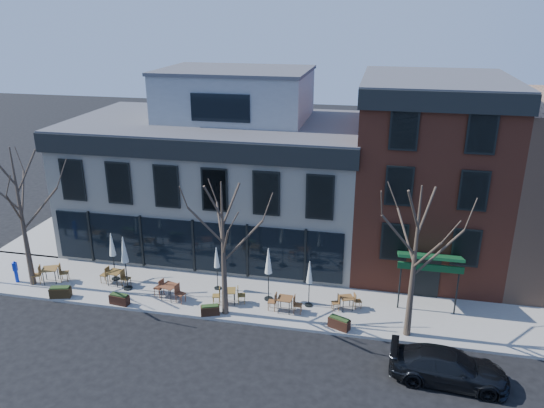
% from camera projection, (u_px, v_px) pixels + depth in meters
% --- Properties ---
extents(ground, '(120.00, 120.00, 0.00)m').
position_uv_depth(ground, '(196.00, 274.00, 31.23)').
color(ground, black).
rests_on(ground, ground).
extents(sidewalk_front, '(33.50, 4.70, 0.15)m').
position_uv_depth(sidewalk_front, '(239.00, 298.00, 28.60)').
color(sidewalk_front, gray).
rests_on(sidewalk_front, ground).
extents(sidewalk_side, '(4.50, 12.00, 0.15)m').
position_uv_depth(sidewalk_side, '(78.00, 221.00, 38.89)').
color(sidewalk_side, gray).
rests_on(sidewalk_side, ground).
extents(corner_building, '(18.39, 10.39, 11.10)m').
position_uv_depth(corner_building, '(220.00, 173.00, 34.22)').
color(corner_building, silver).
rests_on(corner_building, ground).
extents(red_brick_building, '(8.20, 11.78, 11.18)m').
position_uv_depth(red_brick_building, '(428.00, 172.00, 31.32)').
color(red_brick_building, brown).
rests_on(red_brick_building, ground).
extents(tree_corner, '(3.93, 3.98, 7.92)m').
position_uv_depth(tree_corner, '(22.00, 216.00, 28.46)').
color(tree_corner, '#382B21').
rests_on(tree_corner, sidewalk_front).
extents(tree_mid, '(3.50, 3.55, 7.04)m').
position_uv_depth(tree_mid, '(223.00, 248.00, 25.75)').
color(tree_mid, '#382B21').
rests_on(tree_mid, sidewalk_front).
extents(tree_right, '(3.72, 3.77, 7.48)m').
position_uv_depth(tree_right, '(414.00, 261.00, 23.92)').
color(tree_right, '#382B21').
rests_on(tree_right, sidewalk_front).
extents(parked_sedan, '(4.96, 2.28, 1.41)m').
position_uv_depth(parked_sedan, '(449.00, 367.00, 22.08)').
color(parked_sedan, black).
rests_on(parked_sedan, ground).
extents(call_box, '(0.26, 0.26, 1.31)m').
position_uv_depth(call_box, '(16.00, 271.00, 29.86)').
color(call_box, '#0D26AD').
rests_on(call_box, sidewalk_front).
extents(cafe_set_0, '(2.03, 1.21, 1.05)m').
position_uv_depth(cafe_set_0, '(50.00, 273.00, 29.90)').
color(cafe_set_0, brown).
rests_on(cafe_set_0, sidewalk_front).
extents(cafe_set_1, '(1.90, 0.83, 0.98)m').
position_uv_depth(cafe_set_1, '(115.00, 276.00, 29.65)').
color(cafe_set_1, brown).
rests_on(cafe_set_1, sidewalk_front).
extents(cafe_set_2, '(1.97, 0.98, 1.01)m').
position_uv_depth(cafe_set_2, '(169.00, 290.00, 28.15)').
color(cafe_set_2, brown).
rests_on(cafe_set_2, sidewalk_front).
extents(cafe_set_3, '(1.82, 0.87, 0.93)m').
position_uv_depth(cafe_set_3, '(229.00, 295.00, 27.76)').
color(cafe_set_3, brown).
rests_on(cafe_set_3, sidewalk_front).
extents(cafe_set_4, '(1.81, 0.75, 0.95)m').
position_uv_depth(cafe_set_4, '(285.00, 303.00, 27.01)').
color(cafe_set_4, brown).
rests_on(cafe_set_4, sidewalk_front).
extents(cafe_set_5, '(1.63, 0.95, 0.84)m').
position_uv_depth(cafe_set_5, '(347.00, 301.00, 27.25)').
color(cafe_set_5, brown).
rests_on(cafe_set_5, sidewalk_front).
extents(umbrella_0, '(0.46, 0.46, 2.85)m').
position_uv_depth(umbrella_0, '(112.00, 247.00, 29.70)').
color(umbrella_0, black).
rests_on(umbrella_0, sidewalk_front).
extents(umbrella_1, '(0.50, 0.50, 3.13)m').
position_uv_depth(umbrella_1, '(124.00, 253.00, 28.59)').
color(umbrella_1, black).
rests_on(umbrella_1, sidewalk_front).
extents(umbrella_2, '(0.40, 0.40, 2.52)m').
position_uv_depth(umbrella_2, '(217.00, 260.00, 28.76)').
color(umbrella_2, black).
rests_on(umbrella_2, sidewalk_front).
extents(umbrella_3, '(0.48, 0.48, 2.99)m').
position_uv_depth(umbrella_3, '(268.00, 264.00, 27.56)').
color(umbrella_3, black).
rests_on(umbrella_3, sidewalk_front).
extents(umbrella_4, '(0.41, 0.41, 2.57)m').
position_uv_depth(umbrella_4, '(309.00, 275.00, 27.06)').
color(umbrella_4, black).
rests_on(umbrella_4, sidewalk_front).
extents(planter_0, '(1.17, 0.70, 0.61)m').
position_uv_depth(planter_0, '(60.00, 292.00, 28.41)').
color(planter_0, '#332411').
rests_on(planter_0, sidewalk_front).
extents(planter_1, '(1.07, 0.53, 0.58)m').
position_uv_depth(planter_1, '(119.00, 299.00, 27.75)').
color(planter_1, black).
rests_on(planter_1, sidewalk_front).
extents(planter_2, '(1.02, 0.69, 0.53)m').
position_uv_depth(planter_2, '(210.00, 310.00, 26.79)').
color(planter_2, black).
rests_on(planter_2, sidewalk_front).
extents(planter_3, '(1.13, 0.80, 0.59)m').
position_uv_depth(planter_3, '(339.00, 323.00, 25.64)').
color(planter_3, black).
rests_on(planter_3, sidewalk_front).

